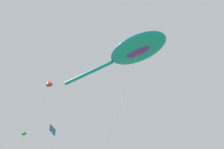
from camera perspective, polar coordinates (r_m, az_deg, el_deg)
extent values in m
ellipsoid|color=#1E8CBF|center=(20.02, 6.64, 6.66)|extent=(4.24, 5.97, 1.01)
cylinder|color=#1E8CBF|center=(21.94, -6.33, 0.33)|extent=(1.80, 5.69, 0.36)
ellipsoid|color=purple|center=(19.68, 6.75, 5.82)|extent=(1.29, 2.48, 0.36)
cylinder|color=#B2B2B7|center=(14.19, -0.60, -16.10)|extent=(3.68, 3.28, 16.51)
cube|color=blue|center=(23.37, -15.21, -13.74)|extent=(0.96, 1.22, 0.86)
cone|color=green|center=(29.86, -21.88, -13.75)|extent=(0.90, 0.92, 0.65)
cone|color=red|center=(37.99, -16.12, -2.05)|extent=(1.64, 1.45, 1.32)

